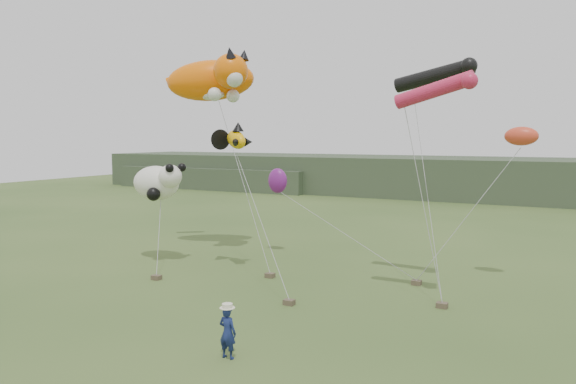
% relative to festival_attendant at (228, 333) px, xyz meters
% --- Properties ---
extents(ground, '(120.00, 120.00, 0.00)m').
position_rel_festival_attendant_xyz_m(ground, '(-0.36, 1.70, -0.73)').
color(ground, '#385123').
rests_on(ground, ground).
extents(headland, '(90.00, 13.00, 4.00)m').
position_rel_festival_attendant_xyz_m(headland, '(-3.47, 46.39, 1.19)').
color(headland, '#2D3D28').
rests_on(headland, ground).
extents(festival_attendant, '(0.55, 0.37, 1.47)m').
position_rel_festival_attendant_xyz_m(festival_attendant, '(0.00, 0.00, 0.00)').
color(festival_attendant, navy).
rests_on(festival_attendant, ground).
extents(sandbag_anchors, '(12.20, 5.25, 0.20)m').
position_rel_festival_attendant_xyz_m(sandbag_anchors, '(-1.00, 7.39, -0.64)').
color(sandbag_anchors, brown).
rests_on(sandbag_anchors, ground).
extents(cat_kite, '(6.22, 4.01, 2.65)m').
position_rel_festival_attendant_xyz_m(cat_kite, '(-8.76, 11.92, 8.41)').
color(cat_kite, '#F16504').
rests_on(cat_kite, ground).
extents(fish_kite, '(2.63, 1.70, 1.32)m').
position_rel_festival_attendant_xyz_m(fish_kite, '(-5.61, 8.56, 5.32)').
color(fish_kite, '#E2A206').
rests_on(fish_kite, ground).
extents(tube_kites, '(3.87, 3.77, 2.00)m').
position_rel_festival_attendant_xyz_m(tube_kites, '(3.57, 9.19, 7.56)').
color(tube_kites, black).
rests_on(tube_kites, ground).
extents(panda_kite, '(2.95, 1.91, 1.83)m').
position_rel_festival_attendant_xyz_m(panda_kite, '(-9.80, 8.57, 3.21)').
color(panda_kite, white).
rests_on(panda_kite, ground).
extents(misc_kites, '(12.99, 1.40, 3.35)m').
position_rel_festival_attendant_xyz_m(misc_kites, '(-0.27, 12.69, 4.17)').
color(misc_kites, red).
rests_on(misc_kites, ground).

